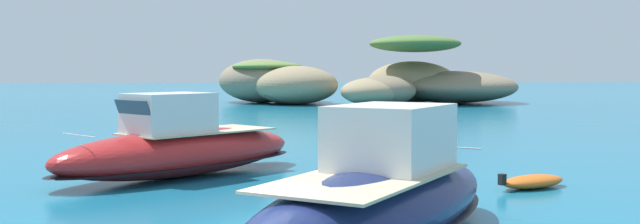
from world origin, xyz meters
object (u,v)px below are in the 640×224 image
(islet_large, at_px, (427,83))
(motorboat_red, at_px, (180,148))
(islet_small, at_px, (278,84))
(motorboat_navy, at_px, (382,198))
(dinghy_tender, at_px, (532,181))

(islet_large, height_order, motorboat_red, islet_large)
(islet_small, bearing_deg, islet_large, -7.03)
(islet_small, xyz_separation_m, motorboat_navy, (0.73, -66.29, -1.25))
(islet_large, relative_size, motorboat_red, 2.54)
(motorboat_navy, bearing_deg, dinghy_tender, 47.48)
(islet_large, distance_m, dinghy_tender, 58.22)
(islet_large, xyz_separation_m, motorboat_red, (-22.43, -53.62, -1.40))
(dinghy_tender, bearing_deg, motorboat_red, 163.29)
(motorboat_navy, height_order, dinghy_tender, motorboat_navy)
(motorboat_navy, distance_m, dinghy_tender, 9.39)
(motorboat_navy, bearing_deg, motorboat_red, 118.66)
(islet_small, height_order, dinghy_tender, islet_small)
(islet_small, height_order, motorboat_red, islet_small)
(islet_small, xyz_separation_m, motorboat_red, (-5.02, -55.77, -1.26))
(islet_large, distance_m, motorboat_red, 58.14)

